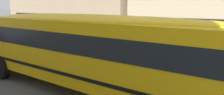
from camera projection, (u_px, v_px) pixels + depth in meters
name	position (u px, v px, depth m)	size (l,w,h in m)	color
ground_plane	(142.00, 87.00, 9.97)	(400.00, 400.00, 0.00)	#4C4C4F
sidewalk_far	(199.00, 57.00, 15.72)	(120.00, 3.00, 0.01)	gray
lane_centreline	(142.00, 87.00, 9.97)	(110.00, 0.16, 0.01)	silver
school_bus	(85.00, 46.00, 9.42)	(13.70, 3.29, 3.06)	yellow
parked_car_black_by_lamppost	(16.00, 31.00, 23.89)	(3.92, 1.92, 1.64)	black
parked_car_white_end_of_row	(64.00, 36.00, 19.77)	(3.99, 2.07, 1.64)	silver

